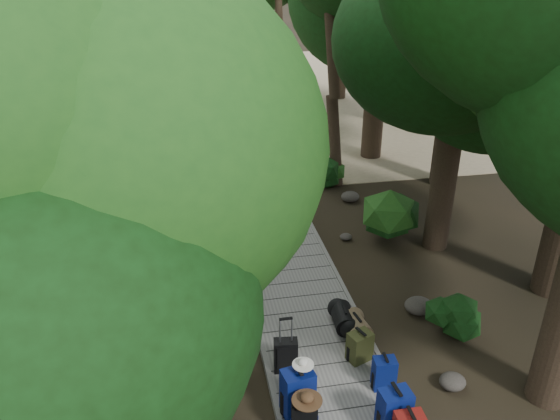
{
  "coord_description": "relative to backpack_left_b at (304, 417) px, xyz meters",
  "views": [
    {
      "loc": [
        -2.04,
        -9.31,
        6.45
      ],
      "look_at": [
        0.01,
        1.66,
        1.0
      ],
      "focal_mm": 35.0,
      "sensor_mm": 36.0,
      "label": 1
    }
  ],
  "objects": [
    {
      "name": "ground",
      "position": [
        0.67,
        3.84,
        -0.45
      ],
      "size": [
        120.0,
        120.0,
        0.0
      ],
      "primitive_type": "plane",
      "color": "#2E2517",
      "rests_on": "ground"
    },
    {
      "name": "sand_beach",
      "position": [
        0.67,
        19.84,
        -0.44
      ],
      "size": [
        40.0,
        22.0,
        0.02
      ],
      "primitive_type": "cube",
      "color": "tan",
      "rests_on": "ground"
    },
    {
      "name": "boardwalk",
      "position": [
        0.67,
        4.84,
        -0.39
      ],
      "size": [
        2.0,
        12.0,
        0.12
      ],
      "primitive_type": "cube",
      "color": "gray",
      "rests_on": "ground"
    },
    {
      "name": "backpack_left_b",
      "position": [
        0.0,
        0.0,
        0.0
      ],
      "size": [
        0.4,
        0.31,
        0.66
      ],
      "primitive_type": null,
      "rotation": [
        0.0,
        0.0,
        -0.17
      ],
      "color": "black",
      "rests_on": "boardwalk"
    },
    {
      "name": "backpack_left_c",
      "position": [
        -0.0,
        0.43,
        0.1
      ],
      "size": [
        0.52,
        0.41,
        0.85
      ],
      "primitive_type": null,
      "rotation": [
        0.0,
        0.0,
        0.19
      ],
      "color": "#050F69",
      "rests_on": "boardwalk"
    },
    {
      "name": "backpack_right_b",
      "position": [
        1.27,
        -0.16,
        0.07
      ],
      "size": [
        0.47,
        0.35,
        0.8
      ],
      "primitive_type": null,
      "rotation": [
        0.0,
        0.0,
        0.1
      ],
      "color": "#050F69",
      "rests_on": "boardwalk"
    },
    {
      "name": "backpack_right_c",
      "position": [
        1.45,
        0.69,
        -0.03
      ],
      "size": [
        0.37,
        0.27,
        0.6
      ],
      "primitive_type": null,
      "rotation": [
        0.0,
        0.0,
        -0.07
      ],
      "color": "#050F69",
      "rests_on": "boardwalk"
    },
    {
      "name": "backpack_right_d",
      "position": [
        1.27,
        1.37,
        -0.04
      ],
      "size": [
        0.46,
        0.4,
        0.59
      ],
      "primitive_type": null,
      "rotation": [
        0.0,
        0.0,
        0.36
      ],
      "color": "#3D421B",
      "rests_on": "boardwalk"
    },
    {
      "name": "duffel_right_khaki",
      "position": [
        1.41,
        1.98,
        -0.14
      ],
      "size": [
        0.47,
        0.62,
        0.38
      ],
      "primitive_type": null,
      "rotation": [
        0.0,
        0.0,
        0.16
      ],
      "color": "brown",
      "rests_on": "boardwalk"
    },
    {
      "name": "duffel_right_black",
      "position": [
        1.25,
        2.25,
        -0.13
      ],
      "size": [
        0.45,
        0.66,
        0.39
      ],
      "primitive_type": null,
      "rotation": [
        0.0,
        0.0,
        -0.09
      ],
      "color": "black",
      "rests_on": "boardwalk"
    },
    {
      "name": "suitcase_on_boardwalk",
      "position": [
        -0.0,
        1.34,
        -0.03
      ],
      "size": [
        0.41,
        0.26,
        0.6
      ],
      "primitive_type": null,
      "rotation": [
        0.0,
        0.0,
        -0.13
      ],
      "color": "black",
      "rests_on": "boardwalk"
    },
    {
      "name": "lone_suitcase_on_sand",
      "position": [
        1.12,
        11.8,
        -0.09
      ],
      "size": [
        0.48,
        0.34,
        0.69
      ],
      "primitive_type": null,
      "rotation": [
        0.0,
        0.0,
        0.21
      ],
      "color": "black",
      "rests_on": "sand_beach"
    },
    {
      "name": "hat_brown",
      "position": [
        0.03,
        -0.02,
        0.4
      ],
      "size": [
        0.43,
        0.43,
        0.13
      ],
      "primitive_type": null,
      "color": "#51351E",
      "rests_on": "backpack_left_b"
    },
    {
      "name": "hat_white",
      "position": [
        0.08,
        0.47,
        0.58
      ],
      "size": [
        0.32,
        0.32,
        0.11
      ],
      "primitive_type": null,
      "color": "silver",
      "rests_on": "backpack_left_c"
    },
    {
      "name": "kayak",
      "position": [
        -1.99,
        14.31,
        -0.29
      ],
      "size": [
        1.54,
        2.96,
        0.29
      ],
      "primitive_type": "ellipsoid",
      "rotation": [
        0.0,
        0.0,
        -0.33
      ],
      "color": "#AA360E",
      "rests_on": "sand_beach"
    },
    {
      "name": "sun_lounger",
      "position": [
        3.56,
        14.39,
        -0.14
      ],
      "size": [
        1.21,
        1.87,
        0.58
      ],
      "primitive_type": null,
      "rotation": [
        0.0,
        0.0,
        0.39
      ],
      "color": "silver",
      "rests_on": "sand_beach"
    },
    {
      "name": "tree_right_c",
      "position": [
        4.32,
        4.96,
        3.6
      ],
      "size": [
        4.69,
        4.69,
        8.11
      ],
      "primitive_type": null,
      "color": "black",
      "rests_on": "ground"
    },
    {
      "name": "tree_right_e",
      "position": [
        4.83,
        11.04,
        4.38
      ],
      "size": [
        5.37,
        5.37,
        9.66
      ],
      "primitive_type": null,
      "color": "black",
      "rests_on": "ground"
    },
    {
      "name": "tree_right_f",
      "position": [
        7.64,
        13.66,
        3.97
      ],
      "size": [
        4.95,
        4.95,
        8.84
      ],
      "primitive_type": null,
      "color": "black",
      "rests_on": "ground"
    },
    {
      "name": "tree_left_a",
      "position": [
        -2.57,
        -0.55,
        2.99
      ],
      "size": [
        4.13,
        4.13,
        6.89
      ],
      "primitive_type": null,
      "color": "black",
      "rests_on": "ground"
    },
    {
      "name": "tree_left_c",
      "position": [
        -3.19,
        7.14,
        3.08
      ],
      "size": [
        4.06,
        4.06,
        7.06
      ],
      "primitive_type": null,
      "color": "black",
      "rests_on": "ground"
    },
    {
      "name": "tree_back_a",
      "position": [
        -0.97,
        18.99,
        3.55
      ],
      "size": [
        4.62,
        4.62,
        8.0
      ],
      "primitive_type": null,
      "color": "black",
      "rests_on": "ground"
    },
    {
      "name": "tree_back_d",
      "position": [
        -4.37,
        18.41,
        3.75
      ],
      "size": [
        5.04,
        5.04,
        8.4
      ],
      "primitive_type": null,
      "color": "black",
      "rests_on": "ground"
    },
    {
      "name": "palm_right_a",
      "position": [
        3.17,
        9.15,
        3.49
      ],
      "size": [
        4.63,
        4.63,
        7.89
      ],
      "primitive_type": null,
      "color": "#124112",
      "rests_on": "ground"
    },
    {
      "name": "palm_right_b",
      "position": [
        6.16,
        15.51,
        3.26
      ],
      "size": [
        3.84,
        3.84,
        7.42
      ],
      "primitive_type": null,
      "color": "#124112",
      "rests_on": "ground"
    },
    {
      "name": "palm_right_c",
      "position": [
        3.31,
        17.04,
        3.15
      ],
      "size": [
        4.53,
        4.53,
        7.2
      ],
      "primitive_type": null,
      "color": "#124112",
      "rests_on": "ground"
    },
    {
      "name": "palm_left_a",
      "position": [
        -4.18,
        10.79,
        3.5
      ],
      "size": [
        4.96,
        4.96,
        7.9
      ],
      "primitive_type": null,
      "color": "#124112",
      "rests_on": "ground"
    },
    {
      "name": "rock_left_b",
      "position": [
        -1.84,
        1.41,
        -0.34
      ],
      "size": [
        0.41,
        0.37,
        0.23
      ],
      "primitive_type": null,
      "color": "#4C473F",
      "rests_on": "ground"
    },
    {
      "name": "rock_left_c",
      "position": [
        -0.56,
        4.32,
        -0.3
      ],
      "size": [
        0.56,
        0.51,
        0.31
      ],
      "primitive_type": null,
      "color": "#4C473F",
      "rests_on": "ground"
    },
    {
      "name": "rock_left_d",
      "position": [
        -1.46,
        6.38,
        -0.37
      ],
      "size": [
        0.31,
        0.28,
        0.17
      ],
      "primitive_type": null,
      "color": "#4C473F",
      "rests_on": "ground"
    },
    {
      "name": "rock_right_a",
      "position": [
        2.59,
        0.58,
        -0.33
      ],
      "size": [
        0.43,
        0.39,
        0.24
      ],
      "primitive_type": null,
      "color": "#4C473F",
      "rests_on": "ground"
    },
    {
      "name": "rock_right_b",
      "position": [
        2.87,
        2.57,
        -0.3
      ],
      "size": [
        0.55,
        0.49,
        0.3
      ],
      "primitive_type": null,
      "color": "#4C473F",
      "rests_on": "ground"
    },
    {
      "name": "rock_right_c",
      "position": [
        2.33,
        5.62,
        -0.37
      ],
      "size": [
        0.29,
        0.26,
        0.16
      ],
      "primitive_type": null,
      "color": "#4C473F",
      "rests_on": "ground"
    },
    {
      "name": "rock_right_d",
      "position": [
        3.08,
        7.71,
        -0.31
      ],
      "size": [
        0.51,
        0.46,
        0.28
      ],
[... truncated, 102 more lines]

